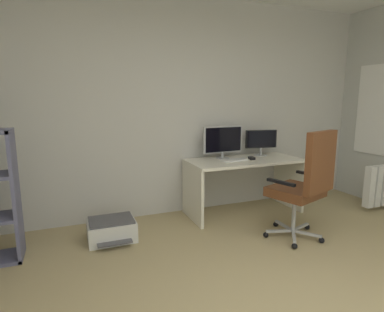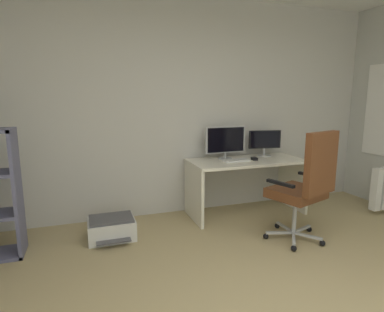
{
  "view_description": "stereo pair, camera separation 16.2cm",
  "coord_description": "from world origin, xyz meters",
  "px_view_note": "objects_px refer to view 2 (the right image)",
  "views": [
    {
      "loc": [
        -1.32,
        -1.1,
        1.5
      ],
      "look_at": [
        -0.05,
        2.11,
        0.87
      ],
      "focal_mm": 29.69,
      "sensor_mm": 36.0,
      "label": 1
    },
    {
      "loc": [
        -1.17,
        -1.15,
        1.5
      ],
      "look_at": [
        -0.05,
        2.11,
        0.87
      ],
      "focal_mm": 29.69,
      "sensor_mm": 36.0,
      "label": 2
    }
  ],
  "objects_px": {
    "monitor_main": "(225,141)",
    "printer": "(112,228)",
    "desk": "(246,174)",
    "office_chair": "(306,183)",
    "keyboard": "(236,161)",
    "computer_mouse": "(254,159)",
    "monitor_secondary": "(265,141)"
  },
  "relations": [
    {
      "from": "desk",
      "to": "printer",
      "type": "bearing_deg",
      "value": -172.84
    },
    {
      "from": "desk",
      "to": "computer_mouse",
      "type": "xyz_separation_m",
      "value": [
        0.08,
        -0.05,
        0.2
      ]
    },
    {
      "from": "desk",
      "to": "printer",
      "type": "relative_size",
      "value": 3.0
    },
    {
      "from": "computer_mouse",
      "to": "printer",
      "type": "relative_size",
      "value": 0.2
    },
    {
      "from": "monitor_main",
      "to": "office_chair",
      "type": "xyz_separation_m",
      "value": [
        0.39,
        -1.12,
        -0.31
      ]
    },
    {
      "from": "desk",
      "to": "monitor_secondary",
      "type": "relative_size",
      "value": 3.36
    },
    {
      "from": "monitor_main",
      "to": "printer",
      "type": "height_order",
      "value": "monitor_main"
    },
    {
      "from": "office_chair",
      "to": "printer",
      "type": "xyz_separation_m",
      "value": [
        -1.89,
        0.76,
        -0.53
      ]
    },
    {
      "from": "keyboard",
      "to": "printer",
      "type": "height_order",
      "value": "keyboard"
    },
    {
      "from": "computer_mouse",
      "to": "desk",
      "type": "bearing_deg",
      "value": 155.29
    },
    {
      "from": "monitor_secondary",
      "to": "office_chair",
      "type": "relative_size",
      "value": 0.37
    },
    {
      "from": "monitor_main",
      "to": "monitor_secondary",
      "type": "distance_m",
      "value": 0.59
    },
    {
      "from": "monitor_main",
      "to": "office_chair",
      "type": "bearing_deg",
      "value": -70.86
    },
    {
      "from": "monitor_secondary",
      "to": "computer_mouse",
      "type": "bearing_deg",
      "value": -143.25
    },
    {
      "from": "office_chair",
      "to": "monitor_secondary",
      "type": "bearing_deg",
      "value": 80.12
    },
    {
      "from": "monitor_secondary",
      "to": "printer",
      "type": "relative_size",
      "value": 0.89
    },
    {
      "from": "monitor_secondary",
      "to": "keyboard",
      "type": "height_order",
      "value": "monitor_secondary"
    },
    {
      "from": "monitor_main",
      "to": "keyboard",
      "type": "distance_m",
      "value": 0.31
    },
    {
      "from": "desk",
      "to": "computer_mouse",
      "type": "distance_m",
      "value": 0.23
    },
    {
      "from": "desk",
      "to": "office_chair",
      "type": "relative_size",
      "value": 1.25
    },
    {
      "from": "monitor_main",
      "to": "monitor_secondary",
      "type": "height_order",
      "value": "monitor_main"
    },
    {
      "from": "monitor_main",
      "to": "printer",
      "type": "relative_size",
      "value": 1.13
    },
    {
      "from": "desk",
      "to": "printer",
      "type": "height_order",
      "value": "desk"
    },
    {
      "from": "monitor_secondary",
      "to": "office_chair",
      "type": "distance_m",
      "value": 1.17
    },
    {
      "from": "printer",
      "to": "desk",
      "type": "bearing_deg",
      "value": 7.16
    },
    {
      "from": "monitor_main",
      "to": "printer",
      "type": "xyz_separation_m",
      "value": [
        -1.5,
        -0.37,
        -0.84
      ]
    },
    {
      "from": "monitor_main",
      "to": "computer_mouse",
      "type": "relative_size",
      "value": 5.59
    },
    {
      "from": "office_chair",
      "to": "keyboard",
      "type": "bearing_deg",
      "value": 109.42
    },
    {
      "from": "computer_mouse",
      "to": "keyboard",
      "type": "bearing_deg",
      "value": -172.24
    },
    {
      "from": "monitor_main",
      "to": "keyboard",
      "type": "bearing_deg",
      "value": -72.13
    },
    {
      "from": "desk",
      "to": "monitor_main",
      "type": "relative_size",
      "value": 2.65
    },
    {
      "from": "computer_mouse",
      "to": "printer",
      "type": "distance_m",
      "value": 1.93
    }
  ]
}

